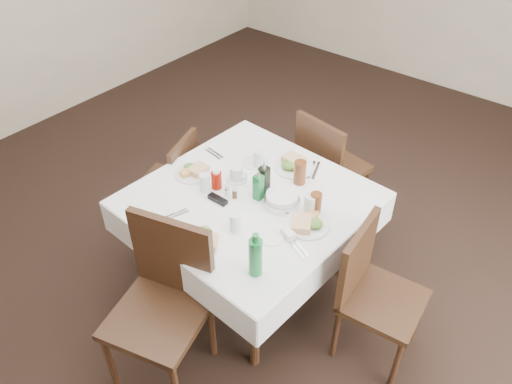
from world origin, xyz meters
TOP-DOWN VIEW (x-y plane):
  - ground_plane at (0.00, 0.00)m, footprint 7.00×7.00m
  - room_shell at (0.00, 0.00)m, footprint 6.04×7.04m
  - dining_table at (0.12, -0.24)m, footprint 1.40×1.40m
  - chair_north at (0.15, 0.66)m, footprint 0.51×0.51m
  - chair_south at (0.15, -1.01)m, footprint 0.61×0.61m
  - chair_east at (0.99, -0.20)m, footprint 0.48×0.48m
  - chair_west at (-0.68, -0.15)m, footprint 0.50×0.50m
  - meal_north at (0.15, 0.19)m, footprint 0.27×0.27m
  - meal_south at (0.16, -0.71)m, footprint 0.28×0.28m
  - meal_east at (0.55, -0.23)m, footprint 0.27×0.27m
  - meal_west at (-0.33, -0.28)m, footprint 0.24×0.24m
  - side_plate_a at (-0.08, 0.07)m, footprint 0.18×0.18m
  - side_plate_b at (0.45, -0.44)m, footprint 0.14×0.14m
  - water_n at (-0.04, 0.05)m, footprint 0.07×0.07m
  - water_s at (0.25, -0.52)m, footprint 0.07×0.07m
  - water_e at (0.50, -0.13)m, footprint 0.07×0.07m
  - water_w at (-0.15, -0.36)m, footprint 0.07×0.07m
  - iced_tea_a at (0.28, 0.08)m, footprint 0.08×0.08m
  - iced_tea_b at (0.52, -0.10)m, footprint 0.07×0.07m
  - bread_basket at (0.31, -0.16)m, footprint 0.22×0.22m
  - oil_cruet_dark at (0.15, -0.13)m, footprint 0.06×0.06m
  - oil_cruet_green at (0.17, -0.21)m, footprint 0.05×0.05m
  - ketchup_bottle at (-0.11, -0.29)m, footprint 0.07×0.07m
  - salt_shaker at (0.00, -0.32)m, footprint 0.03×0.03m
  - pepper_shaker at (0.05, -0.30)m, footprint 0.03×0.03m
  - coffee_mug at (-0.06, -0.15)m, footprint 0.15×0.14m
  - sunglasses at (-0.01, -0.39)m, footprint 0.14×0.04m
  - green_bottle at (0.54, -0.70)m, footprint 0.07×0.07m
  - sugar_caddy at (0.52, -0.37)m, footprint 0.10×0.08m
  - cutlery_n at (0.28, 0.25)m, footprint 0.12×0.21m
  - cutlery_s at (-0.12, -0.65)m, footprint 0.09×0.16m
  - cutlery_e at (0.61, -0.41)m, footprint 0.18×0.11m
  - cutlery_w at (-0.37, -0.03)m, footprint 0.17×0.07m

SIDE VIEW (x-z plane):
  - ground_plane at x=0.00m, z-range 0.00..0.00m
  - chair_west at x=-0.68m, z-range 0.06..0.89m
  - chair_east at x=0.99m, z-range 0.07..0.99m
  - chair_north at x=0.15m, z-range 0.07..1.00m
  - chair_south at x=0.15m, z-range 0.07..1.11m
  - dining_table at x=0.12m, z-range 0.30..1.06m
  - cutlery_s at x=-0.12m, z-range 0.76..0.77m
  - cutlery_w at x=-0.37m, z-range 0.76..0.77m
  - cutlery_e at x=0.61m, z-range 0.76..0.77m
  - cutlery_n at x=0.28m, z-range 0.76..0.77m
  - side_plate_b at x=0.45m, z-range 0.76..0.77m
  - side_plate_a at x=-0.08m, z-range 0.76..0.78m
  - sunglasses at x=-0.01m, z-range 0.76..0.79m
  - meal_west at x=-0.33m, z-range 0.76..0.81m
  - meal_east at x=0.55m, z-range 0.76..0.81m
  - meal_north at x=0.15m, z-range 0.76..0.81m
  - meal_south at x=0.16m, z-range 0.76..0.82m
  - sugar_caddy at x=0.52m, z-range 0.76..0.81m
  - salt_shaker at x=0.00m, z-range 0.76..0.83m
  - bread_basket at x=0.31m, z-range 0.76..0.83m
  - pepper_shaker at x=0.05m, z-range 0.76..0.83m
  - coffee_mug at x=-0.06m, z-range 0.76..0.86m
  - water_w at x=-0.15m, z-range 0.76..0.88m
  - water_s at x=0.25m, z-range 0.76..0.89m
  - water_n at x=-0.04m, z-range 0.76..0.89m
  - ketchup_bottle at x=-0.11m, z-range 0.76..0.90m
  - water_e at x=0.50m, z-range 0.76..0.90m
  - iced_tea_b at x=0.52m, z-range 0.76..0.91m
  - iced_tea_a at x=0.28m, z-range 0.76..0.92m
  - oil_cruet_green at x=0.17m, z-range 0.75..0.97m
  - oil_cruet_dark at x=0.15m, z-range 0.75..0.98m
  - green_bottle at x=0.54m, z-range 0.75..1.02m
  - room_shell at x=0.00m, z-range 0.31..3.11m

